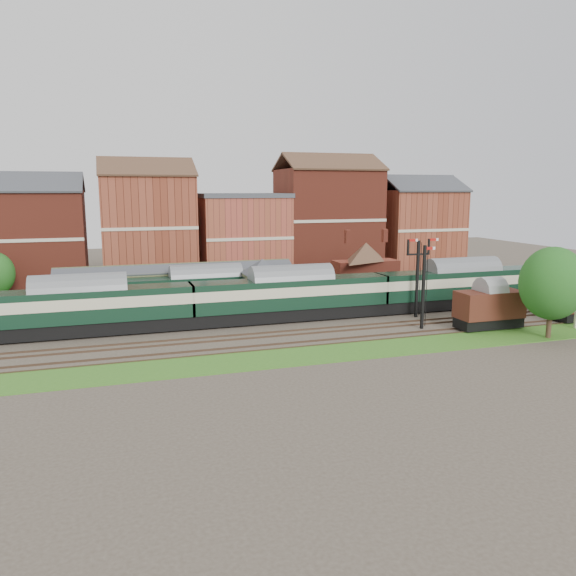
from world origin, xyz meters
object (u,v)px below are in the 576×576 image
object	(u,v)px
platform_railcar	(206,290)
goods_van_a	(489,306)
semaphore_bracket	(418,273)
dmu_train	(291,294)
signal_box	(262,285)

from	to	relation	value
platform_railcar	goods_van_a	bearing A→B (deg)	-32.40
semaphore_bracket	dmu_train	distance (m)	13.29
platform_railcar	goods_van_a	size ratio (longest dim) A/B	2.90
semaphore_bracket	dmu_train	size ratio (longest dim) A/B	0.14
dmu_train	goods_van_a	world-z (taller)	dmu_train
signal_box	platform_railcar	world-z (taller)	signal_box
semaphore_bracket	platform_railcar	distance (m)	22.44
semaphore_bracket	goods_van_a	xyz separation A→B (m)	(3.98, -6.50, -2.45)
dmu_train	goods_van_a	distance (m)	19.14
semaphore_bracket	platform_railcar	world-z (taller)	semaphore_bracket
signal_box	dmu_train	size ratio (longest dim) A/B	0.10
signal_box	goods_van_a	distance (m)	22.65
signal_box	goods_van_a	bearing A→B (deg)	-32.78
semaphore_bracket	dmu_train	bearing A→B (deg)	169.04
signal_box	platform_railcar	bearing A→B (deg)	148.99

